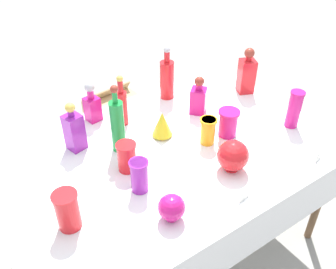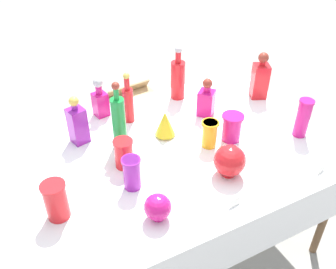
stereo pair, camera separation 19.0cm
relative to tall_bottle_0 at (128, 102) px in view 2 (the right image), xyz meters
The scene contains 21 objects.
ground_plane 0.95m from the tall_bottle_0, 78.43° to the right, with size 40.00×40.00×0.00m, color gray.
display_table 0.43m from the tall_bottle_0, 79.38° to the right, with size 1.76×1.17×0.76m.
tall_bottle_0 is the anchor object (origin of this frame).
tall_bottle_1 0.24m from the tall_bottle_0, 123.88° to the right, with size 0.07×0.07×0.38m.
tall_bottle_2 0.39m from the tall_bottle_0, 15.32° to the left, with size 0.09×0.09×0.34m.
square_decanter_0 0.45m from the tall_bottle_0, 19.20° to the right, with size 0.13×0.13×0.24m.
square_decanter_1 0.18m from the tall_bottle_0, 133.09° to the left, with size 0.09×0.09×0.25m.
square_decanter_2 0.85m from the tall_bottle_0, ahead, with size 0.13×0.13×0.30m.
square_decanter_3 0.32m from the tall_bottle_0, 168.96° to the right, with size 0.10×0.10×0.28m.
slender_vase_0 0.96m from the tall_bottle_0, 36.05° to the right, with size 0.08×0.08×0.22m.
slender_vase_1 0.77m from the tall_bottle_0, 135.77° to the right, with size 0.10×0.10×0.18m.
slender_vase_2 0.55m from the tall_bottle_0, 111.23° to the right, with size 0.09×0.09×0.16m.
slender_vase_3 0.60m from the tall_bottle_0, 45.51° to the right, with size 0.12×0.12×0.15m.
slender_vase_4 0.50m from the tall_bottle_0, 55.98° to the right, with size 0.09×0.09×0.15m.
slender_vase_5 0.40m from the tall_bottle_0, 116.20° to the right, with size 0.10×0.10×0.15m.
fluted_vase_0 0.26m from the tall_bottle_0, 63.19° to the right, with size 0.11×0.11×0.15m.
round_bowl_0 0.69m from the tall_bottle_0, 69.49° to the right, with size 0.15×0.15×0.16m.
round_bowl_1 0.76m from the tall_bottle_0, 103.71° to the right, with size 0.12×0.12×0.12m.
price_tag_left 0.85m from the tall_bottle_0, 79.91° to the right, with size 0.06×0.01×0.04m, color white.
price_tag_center 1.07m from the tall_bottle_0, 52.51° to the right, with size 0.06×0.01×0.03m, color white.
cardboard_box_behind_left 1.09m from the tall_bottle_0, 65.91° to the left, with size 0.47×0.47×0.48m.
Camera 2 is at (-0.71, -1.36, 1.99)m, focal length 40.00 mm.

